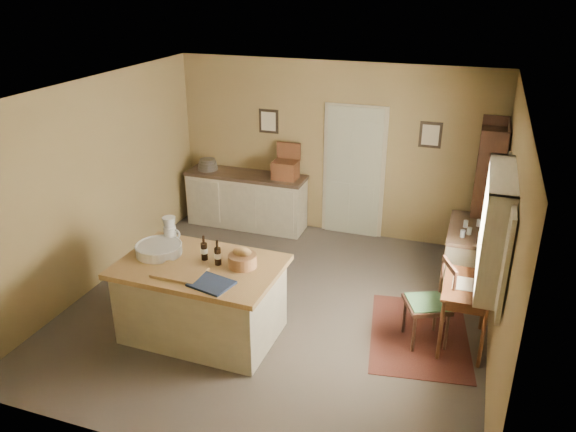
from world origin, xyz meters
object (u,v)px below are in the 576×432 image
sideboard (247,198)px  shelving_unit (489,198)px  work_island (201,297)px  right_cabinet (469,259)px  desk_chair (427,304)px  writing_desk (467,293)px

sideboard → shelving_unit: shelving_unit is taller
work_island → right_cabinet: bearing=36.5°
desk_chair → right_cabinet: size_ratio=0.89×
sideboard → shelving_unit: (3.70, -0.20, 0.55)m
writing_desk → right_cabinet: bearing=90.0°
sideboard → writing_desk: sideboard is taller
shelving_unit → right_cabinet: bearing=-101.1°
writing_desk → desk_chair: desk_chair is taller
writing_desk → desk_chair: (-0.40, -0.09, -0.18)m
sideboard → desk_chair: 3.91m
desk_chair → work_island: bearing=171.2°
writing_desk → shelving_unit: bearing=85.6°
right_cabinet → shelving_unit: size_ratio=0.52×
writing_desk → right_cabinet: (-0.00, 1.24, -0.21)m
right_cabinet → shelving_unit: bearing=78.9°
right_cabinet → shelving_unit: shelving_unit is taller
work_island → sideboard: size_ratio=0.92×
sideboard → shelving_unit: size_ratio=0.95×
work_island → right_cabinet: size_ratio=1.67×
desk_chair → shelving_unit: 2.26m
sideboard → desk_chair: bearing=-36.4°
writing_desk → right_cabinet: size_ratio=0.76×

